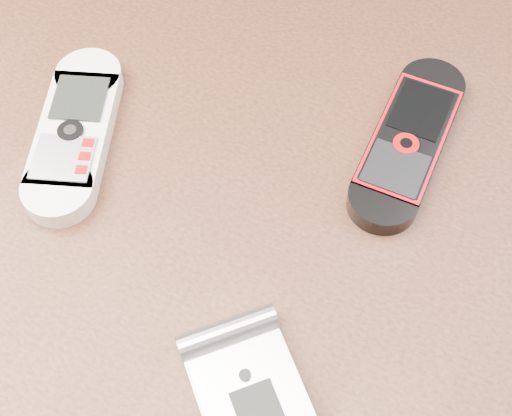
# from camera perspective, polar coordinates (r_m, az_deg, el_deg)

# --- Properties ---
(table) EXTENTS (1.20, 0.80, 0.75)m
(table) POSITION_cam_1_polar(r_m,az_deg,el_deg) (0.57, -0.45, -5.92)
(table) COLOR black
(table) RESTS_ON ground
(nokia_white) EXTENTS (0.10, 0.16, 0.02)m
(nokia_white) POSITION_cam_1_polar(r_m,az_deg,el_deg) (0.53, -14.30, 5.94)
(nokia_white) COLOR white
(nokia_white) RESTS_ON table
(nokia_black_red) EXTENTS (0.05, 0.16, 0.02)m
(nokia_black_red) POSITION_cam_1_polar(r_m,az_deg,el_deg) (0.52, 12.10, 5.31)
(nokia_black_red) COLOR black
(nokia_black_red) RESTS_ON table
(motorola_razr) EXTENTS (0.13, 0.13, 0.02)m
(motorola_razr) POSITION_cam_1_polar(r_m,az_deg,el_deg) (0.42, 0.26, -16.30)
(motorola_razr) COLOR #B5B5B9
(motorola_razr) RESTS_ON table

